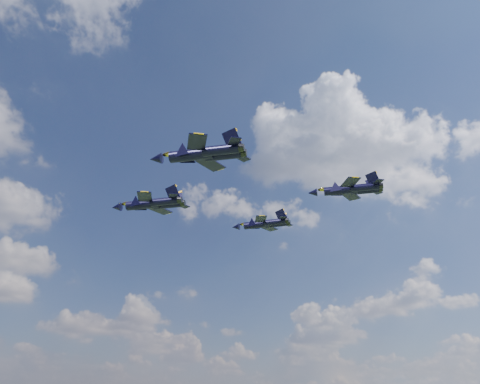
% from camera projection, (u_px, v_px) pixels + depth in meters
% --- Properties ---
extents(jet_lead, '(13.59, 15.52, 3.99)m').
position_uv_depth(jet_lead, '(141.00, 204.00, 95.71)').
color(jet_lead, black).
extents(jet_left, '(13.10, 14.50, 3.77)m').
position_uv_depth(jet_left, '(188.00, 155.00, 70.17)').
color(jet_left, black).
extents(jet_right, '(10.82, 13.66, 3.39)m').
position_uv_depth(jet_right, '(255.00, 225.00, 105.40)').
color(jet_right, black).
extents(jet_slot, '(11.43, 12.77, 3.31)m').
position_uv_depth(jet_slot, '(338.00, 190.00, 83.70)').
color(jet_slot, black).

